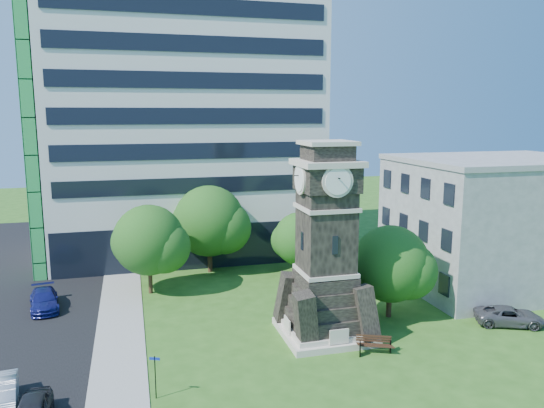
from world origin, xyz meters
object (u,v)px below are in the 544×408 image
object	(u,v)px
clock_tower	(326,254)
car_east_lot	(509,316)
street_sign	(155,372)
park_bench	(375,344)
car_street_north	(44,300)

from	to	relation	value
clock_tower	car_east_lot	size ratio (longest dim) A/B	2.79
street_sign	car_east_lot	bearing A→B (deg)	32.07
park_bench	street_sign	distance (m)	12.75
car_street_north	car_east_lot	size ratio (longest dim) A/B	1.05
car_east_lot	car_street_north	bearing A→B (deg)	92.80
car_street_north	car_east_lot	bearing A→B (deg)	-29.64
park_bench	street_sign	size ratio (longest dim) A/B	0.92
park_bench	clock_tower	bearing A→B (deg)	143.96
clock_tower	car_street_north	bearing A→B (deg)	152.13
street_sign	park_bench	bearing A→B (deg)	31.96
park_bench	car_street_north	bearing A→B (deg)	170.45
clock_tower	car_east_lot	xyz separation A→B (m)	(12.39, -1.70, -4.67)
car_east_lot	street_sign	bearing A→B (deg)	121.14
clock_tower	car_street_north	world-z (taller)	clock_tower
clock_tower	street_sign	xyz separation A→B (m)	(-10.68, -5.00, -3.90)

